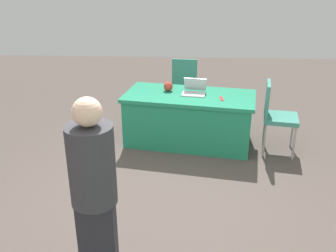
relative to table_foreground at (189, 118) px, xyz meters
name	(u,v)px	position (x,y,z in m)	size (l,w,h in m)	color
ground_plane	(154,204)	(0.37, 1.62, -0.36)	(14.40, 14.40, 0.00)	#4C423D
table_foreground	(189,118)	(0.00, 0.00, 0.00)	(1.92, 1.17, 0.72)	#1E7A56
chair_tucked_left	(276,113)	(-1.15, 0.25, 0.20)	(0.51, 0.51, 0.97)	#9E9993
chair_aisle	(185,81)	(0.08, -1.27, 0.19)	(0.47, 0.47, 0.96)	#9E9993
person_attendee_standing	(94,189)	(0.70, 2.71, 0.51)	(0.36, 0.36, 1.57)	#26262D
laptop_silver	(194,91)	(-0.06, -0.04, 0.40)	(0.36, 0.33, 0.21)	silver
yarn_ball	(168,86)	(0.31, -0.15, 0.42)	(0.13, 0.13, 0.13)	#B2382D
scissors_red	(222,98)	(-0.43, 0.16, 0.36)	(0.18, 0.04, 0.01)	red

